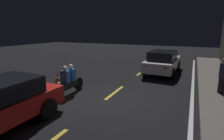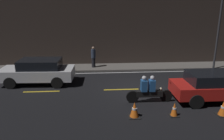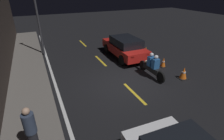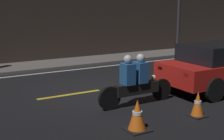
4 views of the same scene
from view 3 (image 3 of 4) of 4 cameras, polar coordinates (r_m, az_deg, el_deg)
The scene contains 13 objects.
ground_plane at distance 9.28m, azimuth 4.10°, elevation -4.55°, with size 56.00×56.00×0.00m, color black.
raised_curb at distance 8.40m, azimuth -25.01°, elevation -10.21°, with size 28.00×1.94×0.14m.
lane_dash_c at distance 8.55m, azimuth 7.29°, elevation -7.57°, with size 2.00×0.14×0.01m.
lane_dash_d at distance 12.14m, azimuth -3.72°, elevation 3.05°, with size 2.00×0.14×0.01m.
lane_dash_e at distance 16.20m, azimuth -9.52°, elevation 8.59°, with size 2.00×0.14×0.01m.
lane_solid_kerb at distance 8.43m, azimuth -16.65°, elevation -9.09°, with size 25.20×0.14×0.01m.
taxi_red at distance 12.54m, azimuth 4.19°, elevation 7.59°, with size 4.22×1.89×1.47m.
motorcycle at distance 9.99m, azimuth 13.04°, elevation 1.26°, with size 2.30×0.36×1.38m.
traffic_cone_near at distance 10.43m, azimuth 22.33°, elevation -0.93°, with size 0.51×0.51×0.68m.
traffic_cone_mid at distance 11.57m, azimuth 16.42°, elevation 2.45°, with size 0.39×0.39×0.62m.
traffic_cone_far at distance 13.18m, azimuth 10.94°, elevation 6.01°, with size 0.49×0.49×0.68m.
pedestrian at distance 5.79m, azimuth -24.98°, elevation -17.34°, with size 0.34×0.34×1.57m.
street_lamp at distance 13.40m, azimuth -23.46°, elevation 17.58°, with size 0.28×0.28×5.76m.
Camera 3 is at (-7.01, 3.91, 4.66)m, focal length 28.00 mm.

